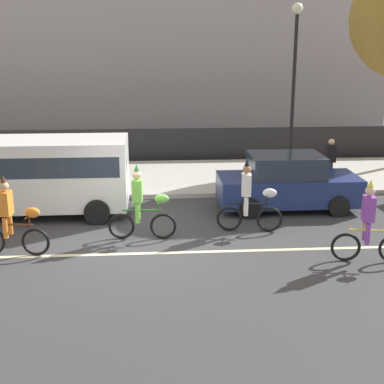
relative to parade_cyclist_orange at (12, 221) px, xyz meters
The scene contains 13 objects.
ground_plane 2.84m from the parade_cyclist_orange, ahead, with size 80.00×80.00×0.00m, color #38383A.
road_centre_line 2.82m from the parade_cyclist_orange, ahead, with size 36.00×0.14×0.01m, color beige.
sidewalk_curb 7.43m from the parade_cyclist_orange, 68.67° to the left, with size 60.00×5.00×0.15m, color #ADAAA3.
fence_line 10.14m from the parade_cyclist_orange, 74.64° to the left, with size 40.00×0.08×1.40m, color black.
building_backdrop 18.60m from the parade_cyclist_orange, 87.28° to the left, with size 28.00×8.00×7.04m, color #99939E.
parade_cyclist_orange is the anchor object (origin of this frame).
parade_cyclist_lime 3.08m from the parade_cyclist_orange, 16.42° to the left, with size 1.72×0.50×1.92m.
parade_cyclist_zebra 5.87m from the parade_cyclist_orange, 12.16° to the left, with size 1.71×0.51×1.92m.
parade_cyclist_purple 8.14m from the parade_cyclist_orange, ahead, with size 1.71×0.53×1.92m.
parked_van_white 3.11m from the parade_cyclist_orange, 88.63° to the left, with size 5.00×2.22×2.18m.
parked_car_navy 7.83m from the parade_cyclist_orange, 23.56° to the left, with size 4.10×1.92×1.64m.
street_lamp_post 10.47m from the parade_cyclist_orange, 37.06° to the left, with size 0.36×0.36×5.86m.
pedestrian_onlooker 10.24m from the parade_cyclist_orange, 28.36° to the left, with size 0.32×0.20×1.62m.
Camera 1 is at (0.61, -12.23, 4.79)m, focal length 50.00 mm.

